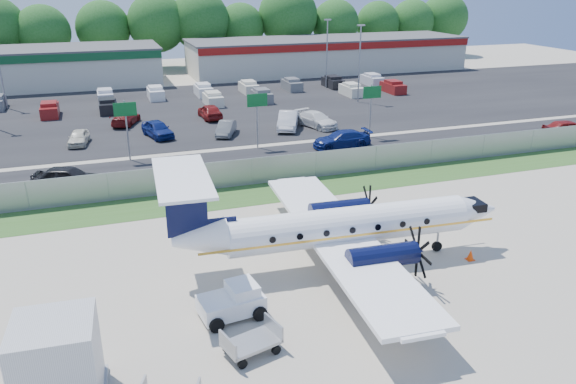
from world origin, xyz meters
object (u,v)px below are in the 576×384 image
object	(u,v)px
aircraft	(341,226)
baggage_cart_far	(251,342)
pushback_tug	(234,301)
service_container	(58,366)

from	to	relation	value
aircraft	baggage_cart_far	distance (m)	8.78
aircraft	pushback_tug	bearing A→B (deg)	-155.87
aircraft	service_container	xyz separation A→B (m)	(-13.48, -6.28, -0.65)
service_container	aircraft	bearing A→B (deg)	24.98
aircraft	service_container	world-z (taller)	aircraft
pushback_tug	service_container	world-z (taller)	service_container
aircraft	pushback_tug	distance (m)	7.19
aircraft	service_container	distance (m)	14.88
pushback_tug	baggage_cart_far	distance (m)	2.89
aircraft	pushback_tug	xyz separation A→B (m)	(-6.43, -2.88, -1.47)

